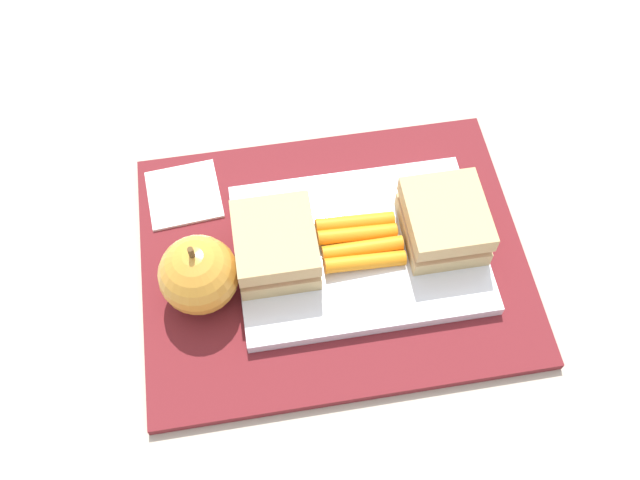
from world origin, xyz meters
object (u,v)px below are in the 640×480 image
object	(u,v)px
apple	(199,275)
food_tray	(359,248)
carrot_sticks_bundle	(360,241)
paper_napkin	(184,194)
sandwich_half_left	(444,221)
sandwich_half_right	(276,245)

from	to	relation	value
apple	food_tray	bearing A→B (deg)	-172.44
carrot_sticks_bundle	apple	size ratio (longest dim) A/B	0.95
carrot_sticks_bundle	apple	world-z (taller)	apple
apple	paper_napkin	world-z (taller)	apple
sandwich_half_left	sandwich_half_right	xyz separation A→B (m)	(0.16, 0.00, 0.00)
sandwich_half_left	carrot_sticks_bundle	world-z (taller)	sandwich_half_left
carrot_sticks_bundle	food_tray	bearing A→B (deg)	-126.30
sandwich_half_right	apple	distance (m)	0.07
food_tray	carrot_sticks_bundle	size ratio (longest dim) A/B	2.96
sandwich_half_left	carrot_sticks_bundle	xyz separation A→B (m)	(0.08, 0.00, -0.01)
sandwich_half_left	food_tray	bearing A→B (deg)	0.00
carrot_sticks_bundle	paper_napkin	world-z (taller)	carrot_sticks_bundle
sandwich_half_left	apple	world-z (taller)	apple
food_tray	carrot_sticks_bundle	bearing A→B (deg)	53.70
sandwich_half_left	carrot_sticks_bundle	bearing A→B (deg)	0.07
apple	paper_napkin	bearing A→B (deg)	-83.91
carrot_sticks_bundle	paper_napkin	xyz separation A→B (m)	(0.16, -0.09, -0.02)
sandwich_half_left	apple	distance (m)	0.23
food_tray	sandwich_half_right	size ratio (longest dim) A/B	2.88
sandwich_half_left	paper_napkin	xyz separation A→B (m)	(0.24, -0.09, -0.03)
sandwich_half_right	carrot_sticks_bundle	xyz separation A→B (m)	(-0.08, 0.00, -0.01)
sandwich_half_left	apple	size ratio (longest dim) A/B	0.98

